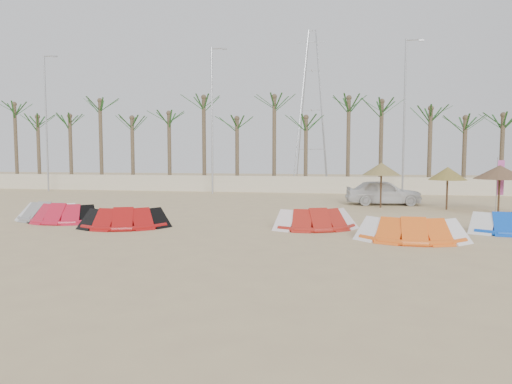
% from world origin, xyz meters
% --- Properties ---
extents(ground, '(120.00, 120.00, 0.00)m').
position_xyz_m(ground, '(0.00, 0.00, 0.00)').
color(ground, '#CFB57F').
rests_on(ground, ground).
extents(boundary_wall, '(60.00, 0.30, 1.30)m').
position_xyz_m(boundary_wall, '(0.00, 22.00, 0.65)').
color(boundary_wall, beige).
rests_on(boundary_wall, ground).
extents(palm_line, '(52.00, 4.00, 7.70)m').
position_xyz_m(palm_line, '(0.67, 23.50, 6.44)').
color(palm_line, brown).
rests_on(palm_line, ground).
extents(lamp_a, '(1.25, 0.14, 11.00)m').
position_xyz_m(lamp_a, '(-19.96, 20.00, 5.77)').
color(lamp_a, '#A5A8AD').
rests_on(lamp_a, ground).
extents(lamp_b, '(1.25, 0.14, 11.00)m').
position_xyz_m(lamp_b, '(-5.96, 20.00, 5.77)').
color(lamp_b, '#A5A8AD').
rests_on(lamp_b, ground).
extents(lamp_c, '(1.25, 0.14, 11.00)m').
position_xyz_m(lamp_c, '(8.04, 20.00, 5.77)').
color(lamp_c, '#A5A8AD').
rests_on(lamp_c, ground).
extents(pylon, '(3.00, 3.00, 14.00)m').
position_xyz_m(pylon, '(1.00, 28.00, 0.00)').
color(pylon, '#A5A8AD').
rests_on(pylon, ground).
extents(kite_grey, '(2.94, 1.59, 0.90)m').
position_xyz_m(kite_grey, '(-9.19, 4.69, 0.42)').
color(kite_grey, gray).
rests_on(kite_grey, ground).
extents(kite_red_left, '(3.20, 1.61, 0.90)m').
position_xyz_m(kite_red_left, '(-8.20, 4.29, 0.42)').
color(kite_red_left, red).
rests_on(kite_red_left, ground).
extents(kite_red_mid, '(3.77, 2.47, 0.90)m').
position_xyz_m(kite_red_mid, '(-4.82, 3.44, 0.42)').
color(kite_red_mid, '#A01010').
rests_on(kite_red_mid, ground).
extents(kite_red_right, '(3.65, 2.48, 0.90)m').
position_xyz_m(kite_red_right, '(2.75, 4.53, 0.42)').
color(kite_red_right, '#AA2016').
rests_on(kite_red_right, ground).
extents(kite_orange, '(3.59, 1.59, 0.90)m').
position_xyz_m(kite_orange, '(6.06, 2.57, 0.42)').
color(kite_orange, orange).
rests_on(kite_orange, ground).
extents(parasol_left, '(2.12, 2.12, 2.52)m').
position_xyz_m(parasol_left, '(5.89, 12.60, 2.16)').
color(parasol_left, '#4C331E').
rests_on(parasol_left, ground).
extents(parasol_mid, '(2.47, 2.47, 2.43)m').
position_xyz_m(parasol_mid, '(11.51, 11.01, 2.08)').
color(parasol_mid, '#4C331E').
rests_on(parasol_mid, ground).
extents(parasol_right, '(2.01, 2.01, 2.31)m').
position_xyz_m(parasol_right, '(9.29, 12.16, 1.95)').
color(parasol_right, '#4C331E').
rests_on(parasol_right, ground).
extents(flag_pink, '(0.44, 0.18, 2.82)m').
position_xyz_m(flag_pink, '(11.88, 12.03, 1.67)').
color(flag_pink, '#A5A8AD').
rests_on(flag_pink, ground).
extents(car, '(4.53, 2.26, 1.48)m').
position_xyz_m(car, '(6.16, 14.19, 0.74)').
color(car, white).
rests_on(car, ground).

